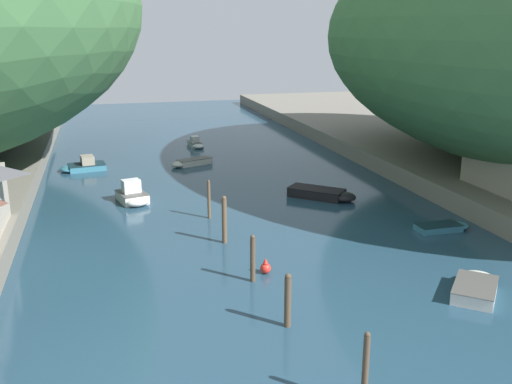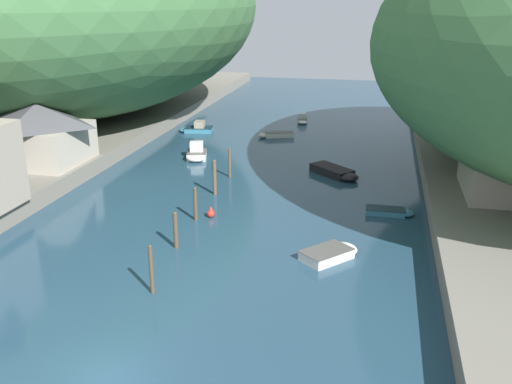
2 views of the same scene
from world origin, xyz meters
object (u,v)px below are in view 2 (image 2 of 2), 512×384
boat_yellow_tender (197,154)px  channel_buoy_near (211,213)px  boat_moored_right (275,135)px  boat_red_skiff (337,172)px  boat_small_dinghy (391,212)px  boat_far_right_bank (196,128)px  right_bank_cottage (498,158)px  boathouse_shed (39,132)px  boat_white_cruiser (332,253)px  boat_navy_launch (302,120)px

boat_yellow_tender → channel_buoy_near: size_ratio=4.28×
boat_moored_right → boat_red_skiff: (8.33, -13.66, 0.06)m
boat_small_dinghy → boat_red_skiff: size_ratio=0.70×
boat_yellow_tender → boat_far_right_bank: boat_yellow_tender is taller
boat_moored_right → boat_far_right_bank: 9.91m
right_bank_cottage → boat_red_skiff: bearing=152.7°
boathouse_shed → boat_small_dinghy: boathouse_shed is taller
right_bank_cottage → boat_white_cruiser: (-11.14, -10.84, -3.92)m
right_bank_cottage → boat_yellow_tender: (-26.62, 9.09, -3.72)m
boat_red_skiff → boat_far_right_bank: bearing=-85.8°
boat_navy_launch → boat_moored_right: boat_navy_launch is taller
right_bank_cottage → boat_yellow_tender: 28.37m
boat_red_skiff → boat_far_right_bank: boat_far_right_bank is taller
boat_navy_launch → boat_small_dinghy: bearing=102.8°
boat_white_cruiser → channel_buoy_near: 10.67m
right_bank_cottage → boat_moored_right: (-20.65, 20.02, -3.94)m
boat_yellow_tender → boat_white_cruiser: (15.48, -19.93, -0.20)m
right_bank_cottage → boat_far_right_bank: size_ratio=1.88×
right_bank_cottage → channel_buoy_near: bearing=-164.0°
boat_moored_right → boat_far_right_bank: (-9.88, 0.72, 0.11)m
boat_navy_launch → boathouse_shed: bearing=48.8°
right_bank_cottage → boat_small_dinghy: 8.81m
boat_yellow_tender → boat_red_skiff: 14.56m
boat_small_dinghy → boat_white_cruiser: 9.22m
boathouse_shed → boat_far_right_bank: (7.61, 20.64, -3.82)m
boat_far_right_bank → channel_buoy_near: size_ratio=4.97×
boat_far_right_bank → boat_red_skiff: bearing=-136.9°
boat_small_dinghy → boat_red_skiff: 9.99m
boathouse_shed → right_bank_cottage: 38.14m
boat_navy_launch → boat_far_right_bank: (-11.89, -7.95, 0.05)m
boat_navy_launch → channel_buoy_near: (-1.96, -34.59, -0.01)m
boat_moored_right → channel_buoy_near: 25.92m
right_bank_cottage → boat_yellow_tender: right_bank_cottage is taller
boat_far_right_bank → channel_buoy_near: 28.43m
boat_moored_right → channel_buoy_near: (0.05, -25.92, 0.04)m
boathouse_shed → boat_white_cruiser: 29.39m
boat_navy_launch → boat_yellow_tender: bearing=60.9°
channel_buoy_near → boat_small_dinghy: bearing=15.0°
boat_white_cruiser → right_bank_cottage: bearing=85.6°
boat_red_skiff → boat_white_cruiser: size_ratio=1.24×
boat_small_dinghy → right_bank_cottage: bearing=107.4°
boat_moored_right → boat_small_dinghy: (13.18, -22.40, -0.08)m
boat_far_right_bank → boat_white_cruiser: bearing=-157.0°
boat_moored_right → channel_buoy_near: bearing=157.3°
boathouse_shed → boat_small_dinghy: bearing=-4.6°
boat_yellow_tender → boat_moored_right: bearing=-133.2°
boat_navy_launch → right_bank_cottage: bearing=116.1°
boat_white_cruiser → boat_navy_launch: bearing=142.1°
boat_red_skiff → boat_far_right_bank: size_ratio=1.19×
boat_red_skiff → channel_buoy_near: (-8.28, -12.26, -0.02)m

